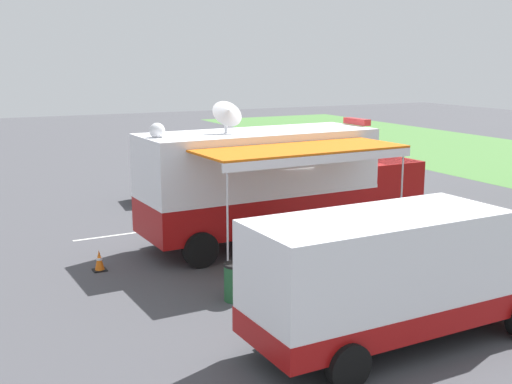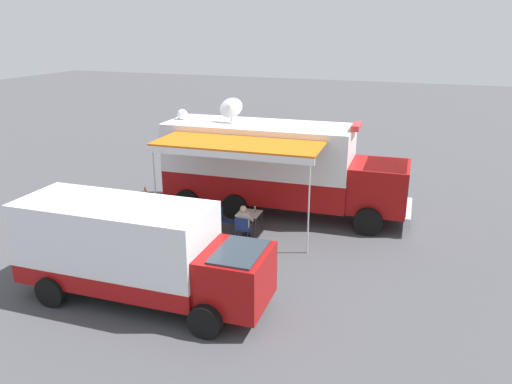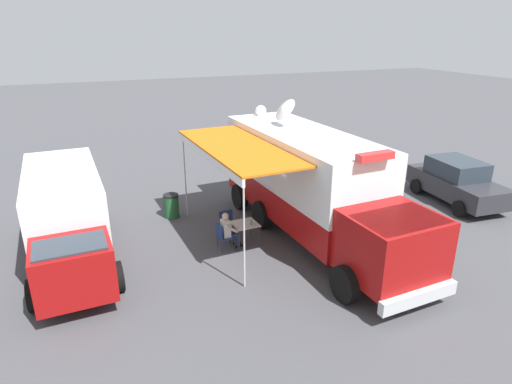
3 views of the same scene
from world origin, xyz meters
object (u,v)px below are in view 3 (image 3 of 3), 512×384
Objects in this scene: seated_responder at (228,230)px; support_truck at (67,217)px; water_bottle at (251,222)px; trash_bin at (171,206)px; folding_chair_beside_table at (227,221)px; traffic_cone at (239,179)px; command_truck at (311,183)px; folding_chair_at_table at (223,234)px; car_behind_truck at (457,181)px; folding_table at (245,225)px.

seated_responder is 4.95m from support_truck.
water_bottle reaches higher than trash_bin.
folding_chair_beside_table reaches higher than traffic_cone.
seated_responder is (2.88, -0.22, -1.29)m from command_truck.
car_behind_truck is (-10.15, -0.26, 0.37)m from folding_chair_at_table.
command_truck is 3.39m from folding_chair_at_table.
folding_table is at bearing -174.64° from folding_chair_at_table.
car_behind_truck is (-9.96, -0.25, 0.23)m from seated_responder.
support_truck reaches higher than folding_table.
command_truck is at bearing 156.43° from folding_chair_beside_table.
traffic_cone is at bearing -146.66° from trash_bin.
command_truck reaches higher than trash_bin.
seated_responder is at bearing -8.37° from water_bottle.
folding_chair_beside_table is 1.50× the size of traffic_cone.
trash_bin is at bearing -59.47° from water_bottle.
folding_table is 0.19× the size of car_behind_truck.
traffic_cone is (-2.65, -5.56, -0.23)m from folding_chair_at_table.
folding_chair_beside_table is 0.70× the size of seated_responder.
command_truck is at bearing 169.06° from support_truck.
water_bottle is 0.39× the size of traffic_cone.
folding_chair_beside_table is 2.68m from trash_bin.
command_truck is 11.47× the size of folding_table.
command_truck is 42.83× the size of water_bottle.
car_behind_truck reaches higher than folding_table.
seated_responder is (0.28, 0.92, 0.14)m from folding_chair_beside_table.
seated_responder is (0.75, -0.11, -0.18)m from water_bottle.
trash_bin reaches higher than folding_chair_beside_table.
traffic_cone is (-1.70, -5.66, -0.55)m from water_bottle.
folding_table is 5.52m from support_truck.
folding_chair_at_table is at bearing 164.47° from support_truck.
trash_bin is 4.35m from traffic_cone.
traffic_cone is at bearing -108.61° from folding_table.
folding_chair_beside_table is 0.20× the size of car_behind_truck.
water_bottle is at bearing 120.53° from trash_bin.
car_behind_truck reaches higher than water_bottle.
command_truck is 2.40m from water_bottle.
water_bottle is 0.03× the size of support_truck.
water_bottle is 0.78m from seated_responder.
command_truck reaches higher than folding_table.
seated_responder is at bearing 6.19° from folding_table.
traffic_cone is (-3.63, -2.39, -0.18)m from trash_bin.
support_truck is (7.61, -1.47, -0.56)m from command_truck.
command_truck is 2.21× the size of car_behind_truck.
car_behind_truck reaches higher than traffic_cone.
seated_responder is 1.37× the size of trash_bin.
trash_bin is 0.13× the size of support_truck.
folding_chair_beside_table is at bearing -116.88° from folding_chair_at_table.
folding_chair_beside_table is at bearing -65.20° from water_bottle.
folding_chair_at_table is 4.79m from support_truck.
folding_chair_at_table reaches higher than folding_table.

